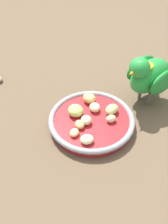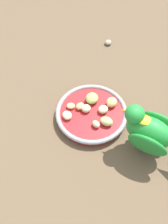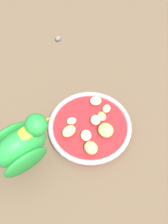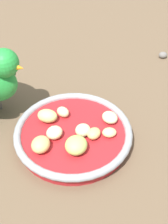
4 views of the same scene
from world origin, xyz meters
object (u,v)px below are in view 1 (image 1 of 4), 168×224
object	(u,v)px
feeding_bowl	(92,121)
apple_piece_0	(89,98)
apple_piece_6	(74,133)
apple_piece_1	(95,108)
apple_piece_7	(87,139)
parrot	(151,74)
apple_piece_5	(80,124)
apple_piece_8	(112,109)
apple_piece_2	(111,119)
apple_piece_3	(87,119)
apple_piece_4	(75,111)

from	to	relation	value
feeding_bowl	apple_piece_0	distance (m)	0.07
feeding_bowl	apple_piece_6	world-z (taller)	apple_piece_6
apple_piece_1	apple_piece_7	distance (m)	0.10
apple_piece_7	parrot	xyz separation A→B (m)	(0.02, -0.23, 0.06)
apple_piece_5	apple_piece_6	distance (m)	0.03
apple_piece_1	apple_piece_8	world-z (taller)	apple_piece_8
apple_piece_2	apple_piece_8	world-z (taller)	apple_piece_8
apple_piece_6	apple_piece_8	xyz separation A→B (m)	(-0.00, -0.11, 0.00)
feeding_bowl	apple_piece_2	bearing A→B (deg)	-138.92
apple_piece_6	apple_piece_0	bearing A→B (deg)	-58.26
feeding_bowl	apple_piece_3	bearing A→B (deg)	91.55
feeding_bowl	apple_piece_4	world-z (taller)	apple_piece_4
apple_piece_1	parrot	bearing A→B (deg)	-105.92
apple_piece_0	apple_piece_2	world-z (taller)	apple_piece_0
parrot	feeding_bowl	bearing A→B (deg)	-6.81
feeding_bowl	apple_piece_5	bearing A→B (deg)	89.61
apple_piece_0	apple_piece_7	xyz separation A→B (m)	(-0.10, 0.09, -0.00)
apple_piece_2	parrot	size ratio (longest dim) A/B	0.11
apple_piece_4	parrot	distance (m)	0.21
apple_piece_5	apple_piece_7	size ratio (longest dim) A/B	0.88
apple_piece_2	apple_piece_3	bearing A→B (deg)	51.98
feeding_bowl	apple_piece_6	distance (m)	0.06
apple_piece_6	apple_piece_8	distance (m)	0.11
apple_piece_1	apple_piece_7	xyz separation A→B (m)	(-0.06, 0.08, -0.00)
apple_piece_6	apple_piece_5	bearing A→B (deg)	-66.49
apple_piece_2	apple_piece_5	bearing A→B (deg)	62.61
apple_piece_4	apple_piece_5	bearing A→B (deg)	153.06
apple_piece_3	apple_piece_5	xyz separation A→B (m)	(0.00, 0.02, -0.00)
feeding_bowl	apple_piece_3	xyz separation A→B (m)	(-0.00, 0.01, 0.02)
apple_piece_8	apple_piece_2	bearing A→B (deg)	131.47
apple_piece_0	apple_piece_2	distance (m)	0.09
apple_piece_7	apple_piece_3	bearing A→B (deg)	-42.61
apple_piece_3	apple_piece_7	world-z (taller)	apple_piece_3
apple_piece_2	apple_piece_8	distance (m)	0.03
apple_piece_3	apple_piece_8	size ratio (longest dim) A/B	0.75
apple_piece_0	apple_piece_1	bearing A→B (deg)	161.66
apple_piece_7	apple_piece_8	world-z (taller)	apple_piece_8
apple_piece_1	apple_piece_6	bearing A→B (deg)	106.92
apple_piece_0	parrot	size ratio (longest dim) A/B	0.16
apple_piece_0	apple_piece_4	world-z (taller)	apple_piece_4
apple_piece_5	apple_piece_1	bearing A→B (deg)	-75.73
feeding_bowl	apple_piece_3	distance (m)	0.02
apple_piece_7	parrot	bearing A→B (deg)	-85.16
apple_piece_4	apple_piece_6	size ratio (longest dim) A/B	1.57
apple_piece_5	apple_piece_8	distance (m)	0.09
feeding_bowl	apple_piece_4	distance (m)	0.05
apple_piece_7	apple_piece_8	bearing A→B (deg)	-74.35
apple_piece_1	apple_piece_2	distance (m)	0.05
apple_piece_3	apple_piece_4	size ratio (longest dim) A/B	0.70
apple_piece_1	apple_piece_3	distance (m)	0.04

